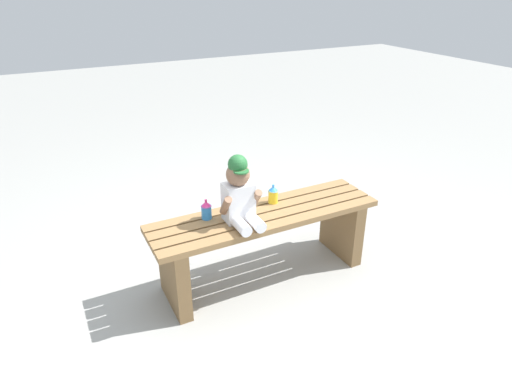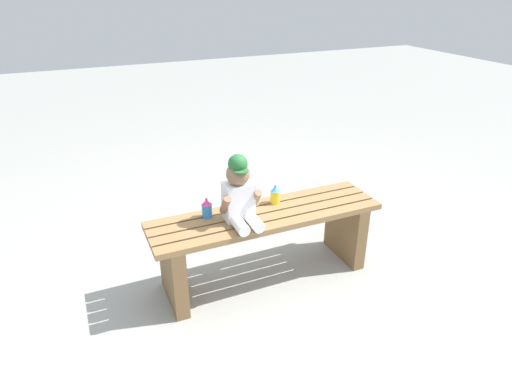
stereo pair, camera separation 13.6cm
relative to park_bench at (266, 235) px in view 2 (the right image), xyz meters
name	(u,v)px [view 2 (the right image)]	position (x,y,z in m)	size (l,w,h in m)	color
ground_plane	(265,276)	(0.00, 0.00, -0.31)	(16.00, 16.00, 0.00)	#999993
park_bench	(266,235)	(0.00, 0.00, 0.00)	(1.43, 0.38, 0.47)	olive
child_figure	(240,193)	(-0.18, -0.02, 0.34)	(0.23, 0.27, 0.40)	white
sippy_cup_left	(207,208)	(-0.34, 0.09, 0.22)	(0.06, 0.06, 0.12)	#338CE5
sippy_cup_right	(275,195)	(0.11, 0.09, 0.22)	(0.06, 0.06, 0.12)	yellow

